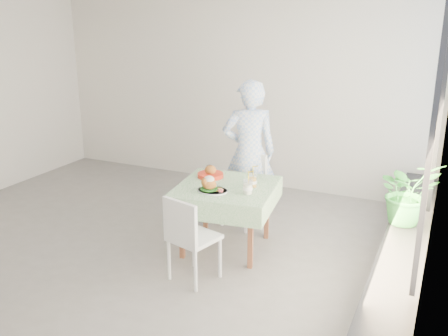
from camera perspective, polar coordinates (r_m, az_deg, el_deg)
The scene contains 14 objects.
floor at distance 5.95m, azimuth -8.86°, elevation -8.30°, with size 6.00×6.00×0.00m, color slate.
wall_back at distance 7.66m, azimuth 1.09°, elevation 8.64°, with size 6.00×0.02×2.80m, color silver.
wall_right at distance 4.57m, azimuth 23.39°, elevation 1.30°, with size 0.02×5.00×2.80m, color silver.
window_pane at distance 4.52m, azimuth 23.39°, elevation 4.40°, with size 0.01×4.80×2.18m, color #D1E0F9.
window_ledge at distance 4.99m, azimuth 19.48°, elevation -11.19°, with size 0.40×4.80×0.50m, color black.
cafe_table at distance 5.56m, azimuth 0.25°, elevation -4.78°, with size 1.16×1.16×0.74m.
chair_far at distance 6.24m, azimuth 2.21°, elevation -4.09°, with size 0.51×0.51×0.90m.
chair_near at distance 5.00m, azimuth -3.52°, elevation -9.80°, with size 0.51×0.51×0.88m.
diner at distance 6.16m, azimuth 2.88°, elevation 1.77°, with size 0.66×0.43×1.81m, color #94B7ED.
main_dish at distance 5.27m, azimuth -1.53°, elevation -2.12°, with size 0.33×0.33×0.17m.
juice_cup_orange at distance 5.40m, azimuth 3.26°, elevation -1.52°, with size 0.10×0.10×0.29m.
juice_cup_lemonade at distance 5.20m, azimuth 2.73°, elevation -2.24°, with size 0.11×0.11×0.30m.
second_dish at distance 5.73m, azimuth -1.56°, elevation -0.65°, with size 0.30×0.30×0.14m.
potted_plant at distance 5.34m, azimuth 20.23°, elevation -2.60°, with size 0.60×0.52×0.66m, color #297B35.
Camera 1 is at (3.05, -4.43, 2.55)m, focal length 40.00 mm.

